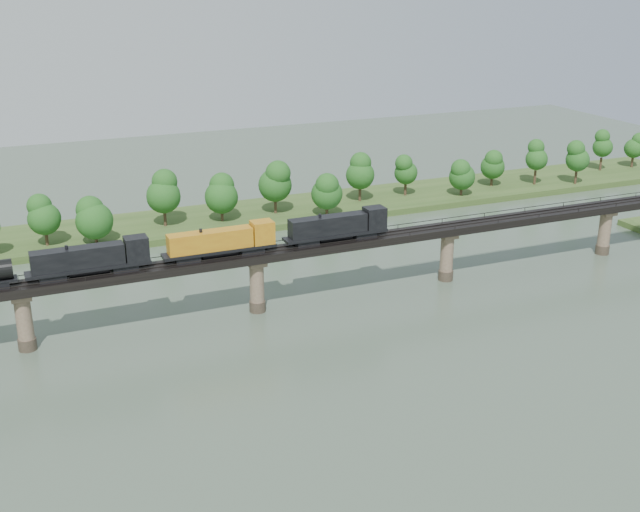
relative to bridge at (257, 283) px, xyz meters
name	(u,v)px	position (x,y,z in m)	size (l,w,h in m)	color
ground	(322,385)	(0.00, -30.00, -5.46)	(400.00, 400.00, 0.00)	#3A4A3B
far_bank	(184,224)	(0.00, 55.00, -4.66)	(300.00, 24.00, 1.60)	#314A1D
bridge	(257,283)	(0.00, 0.00, 0.00)	(236.00, 30.00, 11.50)	#473A2D
bridge_superstructure	(256,251)	(0.00, 0.00, 6.33)	(220.00, 4.90, 0.75)	black
far_treeline	(152,200)	(-8.21, 50.52, 3.37)	(289.06, 17.54, 13.60)	#382619
freight_train	(178,248)	(-13.93, 0.00, 8.73)	(81.79, 3.19, 5.63)	black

